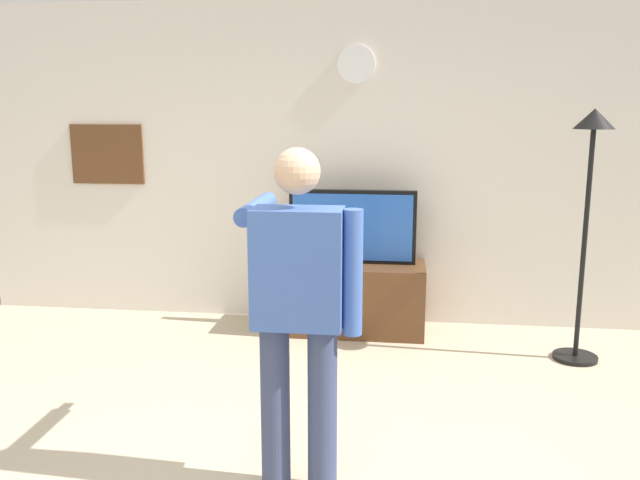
# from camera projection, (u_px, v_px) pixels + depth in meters

# --- Properties ---
(back_wall) EXTENTS (6.40, 0.10, 2.70)m
(back_wall) POSITION_uv_depth(u_px,v_px,m) (341.00, 165.00, 5.55)
(back_wall) COLOR silver
(back_wall) RESTS_ON ground_plane
(tv_stand) EXTENTS (1.20, 0.55, 0.57)m
(tv_stand) POSITION_uv_depth(u_px,v_px,m) (351.00, 297.00, 5.41)
(tv_stand) COLOR brown
(tv_stand) RESTS_ON ground_plane
(television) EXTENTS (1.03, 0.07, 0.60)m
(television) POSITION_uv_depth(u_px,v_px,m) (352.00, 227.00, 5.34)
(television) COLOR black
(television) RESTS_ON tv_stand
(wall_clock) EXTENTS (0.31, 0.03, 0.31)m
(wall_clock) POSITION_uv_depth(u_px,v_px,m) (356.00, 64.00, 5.32)
(wall_clock) COLOR white
(framed_picture) EXTENTS (0.65, 0.04, 0.52)m
(framed_picture) POSITION_uv_depth(u_px,v_px,m) (108.00, 154.00, 5.73)
(framed_picture) COLOR brown
(floor_lamp) EXTENTS (0.32, 0.32, 1.82)m
(floor_lamp) POSITION_uv_depth(u_px,v_px,m) (589.00, 184.00, 4.58)
(floor_lamp) COLOR black
(floor_lamp) RESTS_ON ground_plane
(person_standing_nearer_lamp) EXTENTS (0.59, 0.78, 1.66)m
(person_standing_nearer_lamp) POSITION_uv_depth(u_px,v_px,m) (298.00, 304.00, 3.02)
(person_standing_nearer_lamp) COLOR #384266
(person_standing_nearer_lamp) RESTS_ON ground_plane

